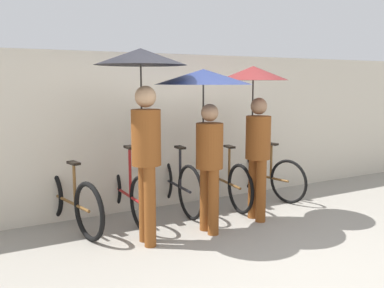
{
  "coord_description": "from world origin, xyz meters",
  "views": [
    {
      "loc": [
        -2.64,
        -3.43,
        1.79
      ],
      "look_at": [
        0.0,
        1.33,
        1.0
      ],
      "focal_mm": 40.0,
      "sensor_mm": 36.0,
      "label": 1
    }
  ],
  "objects": [
    {
      "name": "pedestrian_trailing",
      "position": [
        0.73,
        0.98,
        1.52
      ],
      "size": [
        0.9,
        0.9,
        1.99
      ],
      "rotation": [
        0.0,
        0.0,
        -0.05
      ],
      "color": "brown",
      "rests_on": "ground"
    },
    {
      "name": "parked_bicycle_0",
      "position": [
        -1.51,
        1.74,
        0.36
      ],
      "size": [
        0.53,
        1.74,
        1.03
      ],
      "rotation": [
        0.0,
        0.0,
        1.77
      ],
      "color": "black",
      "rests_on": "ground"
    },
    {
      "name": "parked_bicycle_3",
      "position": [
        0.75,
        1.74,
        0.37
      ],
      "size": [
        0.44,
        1.71,
        1.1
      ],
      "rotation": [
        0.0,
        0.0,
        1.46
      ],
      "color": "black",
      "rests_on": "ground"
    },
    {
      "name": "parked_bicycle_2",
      "position": [
        0.0,
        1.82,
        0.38
      ],
      "size": [
        0.44,
        1.7,
        1.01
      ],
      "rotation": [
        0.0,
        0.0,
        1.52
      ],
      "color": "black",
      "rests_on": "ground"
    },
    {
      "name": "parked_bicycle_4",
      "position": [
        1.5,
        1.79,
        0.35
      ],
      "size": [
        0.52,
        1.64,
        0.99
      ],
      "rotation": [
        0.0,
        0.0,
        1.78
      ],
      "color": "black",
      "rests_on": "ground"
    },
    {
      "name": "ground_plane",
      "position": [
        0.0,
        0.0,
        0.0
      ],
      "size": [
        30.0,
        30.0,
        0.0
      ],
      "primitive_type": "plane",
      "color": "gray"
    },
    {
      "name": "pedestrian_center",
      "position": [
        -0.07,
        0.89,
        1.59
      ],
      "size": [
        1.15,
        1.15,
        1.94
      ],
      "rotation": [
        0.0,
        0.0,
        0.03
      ],
      "color": "brown",
      "rests_on": "ground"
    },
    {
      "name": "parked_bicycle_1",
      "position": [
        -0.75,
        1.79,
        0.36
      ],
      "size": [
        0.44,
        1.73,
        1.09
      ],
      "rotation": [
        0.0,
        0.0,
        1.57
      ],
      "color": "black",
      "rests_on": "ground"
    },
    {
      "name": "back_wall",
      "position": [
        0.0,
        2.11,
        1.09
      ],
      "size": [
        11.01,
        0.12,
        2.18
      ],
      "color": "beige",
      "rests_on": "ground"
    },
    {
      "name": "pedestrian_leading",
      "position": [
        -0.85,
        0.9,
        1.69
      ],
      "size": [
        1.01,
        1.01,
        2.15
      ],
      "rotation": [
        0.0,
        0.0,
        -0.07
      ],
      "color": "brown",
      "rests_on": "ground"
    }
  ]
}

